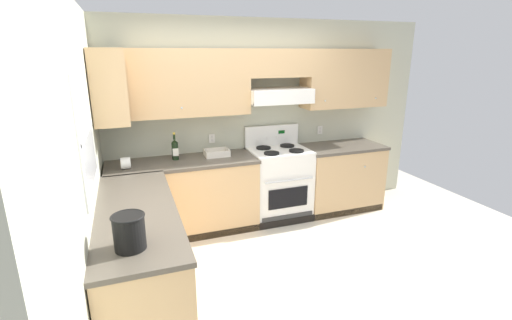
% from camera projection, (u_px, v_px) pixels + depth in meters
% --- Properties ---
extents(ground_plane, '(7.04, 7.04, 0.00)m').
position_uv_depth(ground_plane, '(275.00, 275.00, 3.64)').
color(ground_plane, beige).
extents(wall_back, '(4.68, 0.57, 2.55)m').
position_uv_depth(wall_back, '(260.00, 105.00, 4.73)').
color(wall_back, '#B7BAA3').
rests_on(wall_back, ground_plane).
extents(wall_left, '(0.47, 4.00, 2.55)m').
position_uv_depth(wall_left, '(85.00, 155.00, 2.95)').
color(wall_left, '#B7BAA3').
rests_on(wall_left, ground_plane).
extents(counter_back_run, '(3.60, 0.65, 0.91)m').
position_uv_depth(counter_back_run, '(251.00, 189.00, 4.69)').
color(counter_back_run, tan).
rests_on(counter_back_run, ground_plane).
extents(counter_left_run, '(0.63, 1.91, 0.91)m').
position_uv_depth(counter_left_run, '(141.00, 258.00, 3.10)').
color(counter_left_run, tan).
rests_on(counter_left_run, ground_plane).
extents(stove, '(0.76, 0.62, 1.20)m').
position_uv_depth(stove, '(279.00, 183.00, 4.82)').
color(stove, white).
rests_on(stove, ground_plane).
extents(wine_bottle, '(0.08, 0.08, 0.33)m').
position_uv_depth(wine_bottle, '(175.00, 149.00, 4.30)').
color(wine_bottle, black).
rests_on(wine_bottle, counter_back_run).
extents(bowl, '(0.29, 0.21, 0.08)m').
position_uv_depth(bowl, '(217.00, 154.00, 4.48)').
color(bowl, beige).
rests_on(bowl, counter_back_run).
extents(bucket, '(0.22, 0.22, 0.24)m').
position_uv_depth(bucket, '(129.00, 231.00, 2.34)').
color(bucket, black).
rests_on(bucket, counter_left_run).
extents(paper_towel_roll, '(0.10, 0.13, 0.13)m').
position_uv_depth(paper_towel_roll, '(126.00, 163.00, 3.98)').
color(paper_towel_roll, white).
rests_on(paper_towel_roll, counter_back_run).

